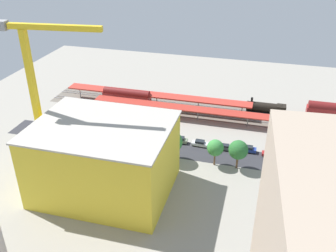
{
  "coord_description": "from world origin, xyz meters",
  "views": [
    {
      "loc": [
        -22.67,
        90.7,
        54.99
      ],
      "look_at": [
        1.63,
        0.84,
        4.9
      ],
      "focal_mm": 40.03,
      "sensor_mm": 36.0,
      "label": 1
    }
  ],
  "objects_px": {
    "street_tree_2": "(215,148)",
    "street_tree_3": "(285,161)",
    "street_tree_5": "(171,142)",
    "platform_canopy_far": "(157,95)",
    "construction_building": "(104,159)",
    "tower_crane": "(39,91)",
    "parked_car_3": "(200,143)",
    "parked_car_2": "(225,147)",
    "street_tree_0": "(131,135)",
    "traffic_light": "(161,124)",
    "street_tree_4": "(81,129)",
    "passenger_coach": "(335,112)",
    "parked_car_1": "(248,149)",
    "parked_car_4": "(180,140)",
    "parked_car_0": "(271,154)",
    "locomotive": "(268,109)",
    "street_tree_1": "(238,150)",
    "box_truck_0": "(134,149)",
    "freight_coach_far": "(127,97)",
    "platform_canopy_near": "(198,110)"
  },
  "relations": [
    {
      "from": "parked_car_3",
      "to": "construction_building",
      "type": "bearing_deg",
      "value": 54.96
    },
    {
      "from": "street_tree_5",
      "to": "passenger_coach",
      "type": "bearing_deg",
      "value": -142.17
    },
    {
      "from": "parked_car_4",
      "to": "street_tree_3",
      "type": "height_order",
      "value": "street_tree_3"
    },
    {
      "from": "parked_car_4",
      "to": "traffic_light",
      "type": "distance_m",
      "value": 7.03
    },
    {
      "from": "street_tree_5",
      "to": "parked_car_3",
      "type": "bearing_deg",
      "value": -124.39
    },
    {
      "from": "platform_canopy_far",
      "to": "street_tree_5",
      "type": "relative_size",
      "value": 7.5
    },
    {
      "from": "locomotive",
      "to": "construction_building",
      "type": "xyz_separation_m",
      "value": [
        35.2,
        50.35,
        6.34
      ]
    },
    {
      "from": "street_tree_2",
      "to": "street_tree_3",
      "type": "relative_size",
      "value": 1.13
    },
    {
      "from": "parked_car_0",
      "to": "tower_crane",
      "type": "distance_m",
      "value": 61.14
    },
    {
      "from": "parked_car_2",
      "to": "traffic_light",
      "type": "bearing_deg",
      "value": -5.07
    },
    {
      "from": "construction_building",
      "to": "street_tree_4",
      "type": "relative_size",
      "value": 3.66
    },
    {
      "from": "box_truck_0",
      "to": "street_tree_4",
      "type": "relative_size",
      "value": 1.04
    },
    {
      "from": "locomotive",
      "to": "box_truck_0",
      "type": "xyz_separation_m",
      "value": [
        34.14,
        34.06,
        -0.38
      ]
    },
    {
      "from": "platform_canopy_near",
      "to": "street_tree_0",
      "type": "relative_size",
      "value": 8.62
    },
    {
      "from": "locomotive",
      "to": "street_tree_3",
      "type": "xyz_separation_m",
      "value": [
        -4.84,
        34.29,
        2.38
      ]
    },
    {
      "from": "street_tree_2",
      "to": "parked_car_3",
      "type": "bearing_deg",
      "value": -56.87
    },
    {
      "from": "parked_car_2",
      "to": "box_truck_0",
      "type": "xyz_separation_m",
      "value": [
        23.47,
        8.38,
        0.83
      ]
    },
    {
      "from": "construction_building",
      "to": "street_tree_3",
      "type": "relative_size",
      "value": 4.6
    },
    {
      "from": "street_tree_4",
      "to": "street_tree_0",
      "type": "bearing_deg",
      "value": -178.11
    },
    {
      "from": "parked_car_2",
      "to": "street_tree_2",
      "type": "bearing_deg",
      "value": 78.44
    },
    {
      "from": "street_tree_0",
      "to": "platform_canopy_far",
      "type": "bearing_deg",
      "value": -87.12
    },
    {
      "from": "platform_canopy_far",
      "to": "parked_car_0",
      "type": "bearing_deg",
      "value": 150.55
    },
    {
      "from": "parked_car_4",
      "to": "box_truck_0",
      "type": "relative_size",
      "value": 0.51
    },
    {
      "from": "parked_car_2",
      "to": "construction_building",
      "type": "relative_size",
      "value": 0.14
    },
    {
      "from": "tower_crane",
      "to": "street_tree_2",
      "type": "relative_size",
      "value": 5.13
    },
    {
      "from": "freight_coach_far",
      "to": "box_truck_0",
      "type": "xyz_separation_m",
      "value": [
        -12.87,
        28.56,
        -1.67
      ]
    },
    {
      "from": "parked_car_3",
      "to": "parked_car_2",
      "type": "bearing_deg",
      "value": 177.82
    },
    {
      "from": "parked_car_0",
      "to": "street_tree_1",
      "type": "height_order",
      "value": "street_tree_1"
    },
    {
      "from": "street_tree_5",
      "to": "parked_car_2",
      "type": "bearing_deg",
      "value": -146.69
    },
    {
      "from": "traffic_light",
      "to": "tower_crane",
      "type": "bearing_deg",
      "value": 44.85
    },
    {
      "from": "locomotive",
      "to": "street_tree_2",
      "type": "height_order",
      "value": "street_tree_2"
    },
    {
      "from": "locomotive",
      "to": "traffic_light",
      "type": "height_order",
      "value": "traffic_light"
    },
    {
      "from": "parked_car_1",
      "to": "street_tree_2",
      "type": "xyz_separation_m",
      "value": [
        7.9,
        8.66,
        4.31
      ]
    },
    {
      "from": "street_tree_3",
      "to": "parked_car_3",
      "type": "bearing_deg",
      "value": -21.47
    },
    {
      "from": "passenger_coach",
      "to": "parked_car_1",
      "type": "relative_size",
      "value": 3.77
    },
    {
      "from": "street_tree_2",
      "to": "traffic_light",
      "type": "relative_size",
      "value": 1.05
    },
    {
      "from": "platform_canopy_far",
      "to": "parked_car_2",
      "type": "distance_m",
      "value": 34.1
    },
    {
      "from": "street_tree_2",
      "to": "street_tree_4",
      "type": "distance_m",
      "value": 37.18
    },
    {
      "from": "construction_building",
      "to": "tower_crane",
      "type": "distance_m",
      "value": 21.63
    },
    {
      "from": "street_tree_2",
      "to": "street_tree_5",
      "type": "xyz_separation_m",
      "value": [
        11.5,
        0.62,
        0.36
      ]
    },
    {
      "from": "passenger_coach",
      "to": "parked_car_2",
      "type": "bearing_deg",
      "value": 39.59
    },
    {
      "from": "street_tree_0",
      "to": "street_tree_3",
      "type": "distance_m",
      "value": 40.13
    },
    {
      "from": "street_tree_5",
      "to": "platform_canopy_far",
      "type": "bearing_deg",
      "value": -66.87
    },
    {
      "from": "parked_car_4",
      "to": "parked_car_3",
      "type": "bearing_deg",
      "value": 177.67
    },
    {
      "from": "street_tree_5",
      "to": "street_tree_4",
      "type": "bearing_deg",
      "value": -0.97
    },
    {
      "from": "street_tree_3",
      "to": "street_tree_4",
      "type": "xyz_separation_m",
      "value": [
        54.33,
        -0.4,
        1.0
      ]
    },
    {
      "from": "construction_building",
      "to": "tower_crane",
      "type": "bearing_deg",
      "value": -13.2
    },
    {
      "from": "locomotive",
      "to": "street_tree_2",
      "type": "bearing_deg",
      "value": 69.94
    },
    {
      "from": "street_tree_1",
      "to": "street_tree_2",
      "type": "height_order",
      "value": "street_tree_1"
    },
    {
      "from": "parked_car_2",
      "to": "parked_car_4",
      "type": "xyz_separation_m",
      "value": [
        12.86,
        -0.51,
        0.09
      ]
    }
  ]
}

